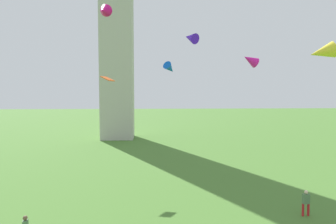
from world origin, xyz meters
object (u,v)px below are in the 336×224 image
(kite_flying_2, at_px, (322,52))
(kite_flying_5, at_px, (170,68))
(kite_flying_4, at_px, (190,38))
(kite_flying_3, at_px, (104,10))
(person_1, at_px, (306,201))
(kite_flying_1, at_px, (250,60))
(kite_flying_0, at_px, (108,79))

(kite_flying_2, height_order, kite_flying_5, kite_flying_2)
(kite_flying_4, bearing_deg, kite_flying_3, 22.71)
(person_1, distance_m, kite_flying_5, 17.79)
(kite_flying_3, bearing_deg, kite_flying_4, 63.45)
(kite_flying_1, distance_m, kite_flying_4, 7.62)
(kite_flying_3, bearing_deg, kite_flying_1, 48.62)
(kite_flying_0, height_order, kite_flying_1, kite_flying_1)
(kite_flying_0, xyz_separation_m, kite_flying_1, (15.25, 7.37, 2.45))
(kite_flying_0, distance_m, kite_flying_1, 17.12)
(person_1, height_order, kite_flying_4, kite_flying_4)
(kite_flying_0, relative_size, kite_flying_2, 0.52)
(kite_flying_5, bearing_deg, kite_flying_3, 96.22)
(person_1, bearing_deg, kite_flying_2, 53.38)
(kite_flying_1, height_order, kite_flying_4, kite_flying_4)
(kite_flying_4, bearing_deg, kite_flying_2, 120.62)
(kite_flying_5, bearing_deg, kite_flying_2, -155.24)
(kite_flying_0, bearing_deg, kite_flying_5, -116.32)
(person_1, relative_size, kite_flying_3, 1.05)
(person_1, bearing_deg, kite_flying_3, 154.26)
(person_1, distance_m, kite_flying_4, 20.94)
(kite_flying_3, bearing_deg, kite_flying_0, 102.82)
(kite_flying_1, bearing_deg, kite_flying_2, 17.19)
(person_1, bearing_deg, kite_flying_0, 136.37)
(person_1, height_order, kite_flying_3, kite_flying_3)
(person_1, xyz_separation_m, kite_flying_3, (-12.50, 4.76, 12.21))
(kite_flying_1, bearing_deg, kite_flying_4, -91.74)
(kite_flying_2, relative_size, kite_flying_5, 1.47)
(person_1, relative_size, kite_flying_4, 0.71)
(kite_flying_1, height_order, kite_flying_2, kite_flying_2)
(person_1, relative_size, kite_flying_0, 1.17)
(kite_flying_4, relative_size, kite_flying_5, 1.25)
(kite_flying_1, bearing_deg, kite_flying_3, -62.98)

